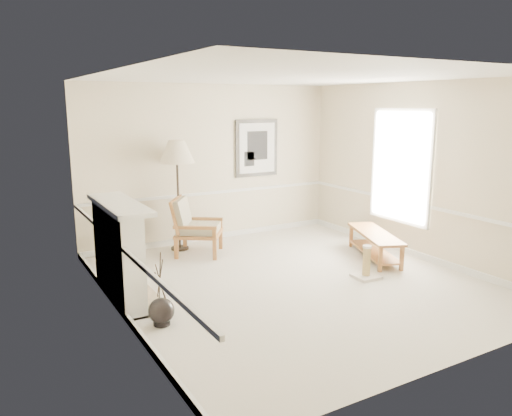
{
  "coord_description": "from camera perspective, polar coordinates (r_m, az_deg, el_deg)",
  "views": [
    {
      "loc": [
        -3.91,
        -5.69,
        2.54
      ],
      "look_at": [
        -0.23,
        0.7,
        1.0
      ],
      "focal_mm": 35.0,
      "sensor_mm": 36.0,
      "label": 1
    }
  ],
  "objects": [
    {
      "name": "bench",
      "position": [
        8.59,
        13.41,
        -3.7
      ],
      "size": [
        1.0,
        1.59,
        0.44
      ],
      "rotation": [
        0.0,
        0.0,
        -0.39
      ],
      "color": "#A57135",
      "rests_on": "ground"
    },
    {
      "name": "scratching_post",
      "position": [
        7.62,
        12.49,
        -6.69
      ],
      "size": [
        0.37,
        0.37,
        0.5
      ],
      "rotation": [
        0.0,
        0.0,
        -0.06
      ],
      "color": "white",
      "rests_on": "ground"
    },
    {
      "name": "room",
      "position": [
        7.08,
        5.12,
        6.3
      ],
      "size": [
        5.04,
        5.54,
        2.92
      ],
      "color": "beige",
      "rests_on": "ground"
    },
    {
      "name": "fireplace",
      "position": [
        6.76,
        -15.35,
        -4.96
      ],
      "size": [
        0.64,
        1.64,
        1.31
      ],
      "color": "white",
      "rests_on": "ground"
    },
    {
      "name": "armchair",
      "position": [
        8.6,
        -7.29,
        -1.83
      ],
      "size": [
        1.06,
        1.05,
        0.98
      ],
      "rotation": [
        0.0,
        0.0,
        0.96
      ],
      "color": "#A57135",
      "rests_on": "ground"
    },
    {
      "name": "floor_lamp",
      "position": [
        8.7,
        -9.04,
        6.01
      ],
      "size": [
        0.72,
        0.72,
        1.93
      ],
      "rotation": [
        0.0,
        0.0,
        -0.21
      ],
      "color": "black",
      "rests_on": "ground"
    },
    {
      "name": "ground",
      "position": [
        7.36,
        4.31,
        -8.42
      ],
      "size": [
        5.5,
        5.5,
        0.0
      ],
      "primitive_type": "plane",
      "color": "silver",
      "rests_on": "ground"
    },
    {
      "name": "floor_vase",
      "position": [
        6.05,
        -10.76,
        -11.56
      ],
      "size": [
        0.31,
        0.31,
        0.9
      ],
      "rotation": [
        0.0,
        0.0,
        -0.17
      ],
      "color": "black",
      "rests_on": "ground"
    }
  ]
}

